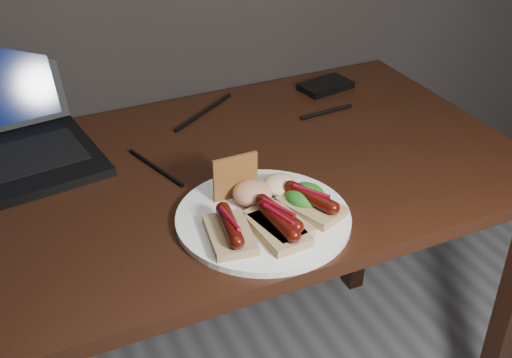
{
  "coord_description": "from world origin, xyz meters",
  "views": [
    {
      "loc": [
        -0.31,
        0.36,
        1.41
      ],
      "look_at": [
        0.08,
        1.22,
        0.82
      ],
      "focal_mm": 45.0,
      "sensor_mm": 36.0,
      "label": 1
    }
  ],
  "objects": [
    {
      "name": "plate",
      "position": [
        0.08,
        1.19,
        0.76
      ],
      "size": [
        0.36,
        0.36,
        0.01
      ],
      "primitive_type": "cylinder",
      "rotation": [
        0.0,
        0.0,
        0.19
      ],
      "color": "white",
      "rests_on": "desk"
    },
    {
      "name": "salad_greens",
      "position": [
        0.17,
        1.18,
        0.78
      ],
      "size": [
        0.07,
        0.07,
        0.04
      ],
      "primitive_type": "ellipsoid",
      "color": "#185911",
      "rests_on": "plate"
    },
    {
      "name": "bread_sausage_center",
      "position": [
        0.09,
        1.14,
        0.78
      ],
      "size": [
        0.09,
        0.13,
        0.04
      ],
      "color": "tan",
      "rests_on": "plate"
    },
    {
      "name": "bread_sausage_right",
      "position": [
        0.17,
        1.16,
        0.78
      ],
      "size": [
        0.11,
        0.13,
        0.04
      ],
      "color": "tan",
      "rests_on": "plate"
    },
    {
      "name": "coleslaw_mound",
      "position": [
        0.14,
        1.24,
        0.78
      ],
      "size": [
        0.06,
        0.06,
        0.04
      ],
      "primitive_type": "ellipsoid",
      "color": "#ECE8CC",
      "rests_on": "plate"
    },
    {
      "name": "desk_cables",
      "position": [
        -0.02,
        1.51,
        0.75
      ],
      "size": [
        0.97,
        0.34,
        0.01
      ],
      "color": "black",
      "rests_on": "desk"
    },
    {
      "name": "salsa_mound",
      "position": [
        0.08,
        1.23,
        0.78
      ],
      "size": [
        0.07,
        0.07,
        0.04
      ],
      "primitive_type": "ellipsoid",
      "color": "#AA2211",
      "rests_on": "plate"
    },
    {
      "name": "bread_sausage_extra",
      "position": [
        0.08,
        1.13,
        0.78
      ],
      "size": [
        0.08,
        0.12,
        0.04
      ],
      "color": "tan",
      "rests_on": "plate"
    },
    {
      "name": "hard_drive",
      "position": [
        0.47,
        1.63,
        0.76
      ],
      "size": [
        0.14,
        0.1,
        0.02
      ],
      "primitive_type": "cube",
      "rotation": [
        0.0,
        0.0,
        0.18
      ],
      "color": "black",
      "rests_on": "desk"
    },
    {
      "name": "crispbread",
      "position": [
        0.06,
        1.26,
        0.8
      ],
      "size": [
        0.09,
        0.01,
        0.08
      ],
      "primitive_type": "cube",
      "color": "#9D5E2B",
      "rests_on": "plate"
    },
    {
      "name": "desk",
      "position": [
        0.0,
        1.38,
        0.66
      ],
      "size": [
        1.4,
        0.7,
        0.75
      ],
      "color": "black",
      "rests_on": "ground"
    },
    {
      "name": "bread_sausage_left",
      "position": [
        0.01,
        1.15,
        0.78
      ],
      "size": [
        0.09,
        0.12,
        0.04
      ],
      "color": "tan",
      "rests_on": "plate"
    }
  ]
}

